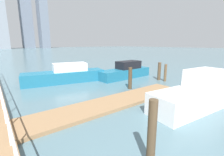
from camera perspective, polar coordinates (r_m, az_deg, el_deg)
ground_plane at (r=21.34m, az=-28.06°, el=1.40°), size 300.00×300.00×0.00m
floating_dock at (r=9.41m, az=0.20°, el=-8.92°), size 11.13×2.00×0.18m
boardwalk_railing at (r=8.30m, az=-35.05°, el=-5.72°), size 0.06×26.38×1.08m
dock_piling_0 at (r=15.68m, az=18.72°, el=1.78°), size 0.24×0.24×1.63m
dock_piling_2 at (r=16.09m, az=16.71°, el=2.36°), size 0.31×0.31×1.73m
dock_piling_3 at (r=4.81m, az=14.19°, el=-19.07°), size 0.25×0.25×2.04m
dock_piling_4 at (r=12.40m, az=6.59°, el=-0.09°), size 0.29×0.29×1.71m
moored_boat_0 at (r=16.60m, az=4.89°, el=2.40°), size 6.06×1.96×1.72m
moored_boat_1 at (r=9.80m, az=28.17°, el=-5.18°), size 5.61×2.36×2.10m
moored_boat_2 at (r=15.16m, az=-16.36°, el=1.07°), size 7.41×3.19×1.75m
skyline_tower_3 at (r=153.79m, az=-29.05°, el=22.03°), size 8.88×6.26×66.73m
skyline_tower_4 at (r=147.42m, az=-24.12°, el=22.72°), size 6.55×9.97×65.50m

